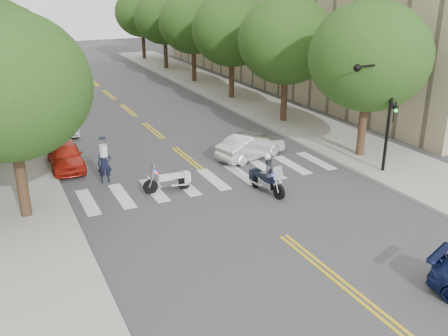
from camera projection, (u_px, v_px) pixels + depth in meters
ground at (283, 236)px, 19.38m from camera, size 140.00×140.00×0.00m
sidewalk_right at (239, 97)px, 41.73m from camera, size 5.00×60.00×0.15m
tree_l_0 at (7, 86)px, 18.86m from camera, size 6.40×6.40×8.45m
tree_r_0 at (369, 57)px, 26.04m from camera, size 6.40×6.40×8.45m
tree_r_1 at (287, 41)px, 32.77m from camera, size 6.40×6.40×8.45m
tree_r_2 at (232, 30)px, 39.49m from camera, size 6.40×6.40×8.45m
tree_r_3 at (193, 23)px, 46.22m from camera, size 6.40×6.40×8.45m
tree_r_4 at (164, 17)px, 52.95m from camera, size 6.40×6.40×8.45m
tree_r_5 at (142, 13)px, 59.67m from camera, size 6.40×6.40×8.45m
traffic_signal_pole at (383, 103)px, 24.14m from camera, size 2.82×0.42×6.00m
motorcycle_police at (266, 175)px, 23.05m from camera, size 0.87×2.37×1.93m
motorcycle_parked at (171, 180)px, 23.35m from camera, size 2.29×0.63×1.48m
officer_standing at (105, 164)px, 24.20m from camera, size 0.71×0.50×1.85m
convertible at (251, 146)px, 27.59m from camera, size 4.42×2.56×1.38m
parked_car_a at (65, 155)px, 26.14m from camera, size 1.80×4.17×1.40m
parked_car_b at (66, 123)px, 32.16m from camera, size 1.76×4.11×1.32m
parked_car_c at (45, 119)px, 32.95m from camera, size 2.54×5.17×1.41m
parked_car_d at (46, 94)px, 40.25m from camera, size 1.91×4.28×1.22m
parked_car_e at (36, 81)px, 45.64m from camera, size 1.58×3.49×1.16m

